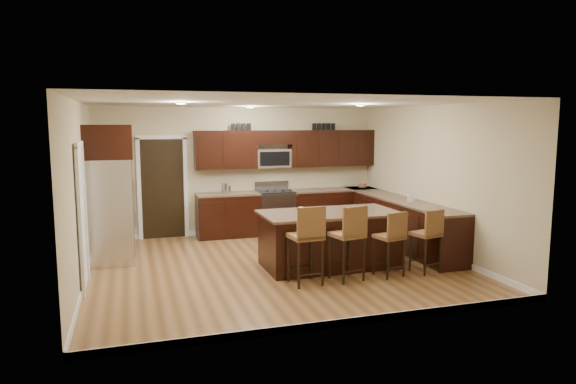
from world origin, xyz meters
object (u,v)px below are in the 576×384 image
object	(u,v)px
stool_right	(392,236)
stool_extra	(429,233)
stool_mid	(350,234)
refrigerator	(110,192)
range	(275,212)
island	(329,241)
stool_left	(307,236)

from	to	relation	value
stool_right	stool_extra	world-z (taller)	same
stool_mid	stool_extra	size ratio (longest dim) A/B	1.12
stool_mid	refrigerator	bearing A→B (deg)	135.04
range	stool_right	distance (m)	3.69
range	stool_extra	bearing A→B (deg)	-67.02
island	stool_left	bearing A→B (deg)	-129.28
stool_right	stool_extra	bearing A→B (deg)	-13.29
range	stool_mid	bearing A→B (deg)	-87.56
range	stool_right	world-z (taller)	range
range	stool_right	size ratio (longest dim) A/B	1.08
stool_mid	stool_right	bearing A→B (deg)	-11.80
stool_right	range	bearing A→B (deg)	90.35
range	island	xyz separation A→B (m)	(0.16, -2.74, -0.04)
refrigerator	stool_extra	bearing A→B (deg)	-24.51
island	stool_extra	distance (m)	1.61
stool_left	refrigerator	xyz separation A→B (m)	(-2.78, 2.21, 0.46)
island	stool_left	size ratio (longest dim) A/B	1.91
island	range	bearing A→B (deg)	92.95
range	island	world-z (taller)	range
stool_left	range	bearing A→B (deg)	75.91
island	stool_mid	xyz separation A→B (m)	(-0.01, -0.85, 0.29)
stool_right	refrigerator	world-z (taller)	refrigerator
stool_right	refrigerator	xyz separation A→B (m)	(-4.17, 2.20, 0.56)
stool_mid	stool_right	xyz separation A→B (m)	(0.72, 0.01, -0.08)
stool_mid	island	bearing A→B (deg)	76.88
stool_left	refrigerator	bearing A→B (deg)	135.71
stool_left	stool_mid	world-z (taller)	stool_left
stool_mid	refrigerator	distance (m)	4.12
range	stool_right	xyz separation A→B (m)	(0.87, -3.58, 0.17)
stool_extra	stool_mid	bearing A→B (deg)	167.03
range	stool_mid	size ratio (longest dim) A/B	0.96
range	refrigerator	xyz separation A→B (m)	(-3.30, -1.38, 0.74)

